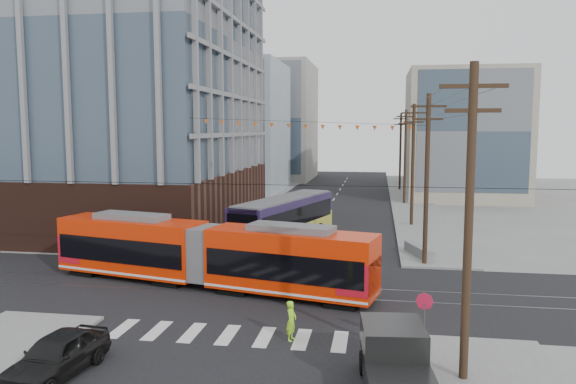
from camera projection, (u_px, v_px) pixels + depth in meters
name	position (u px, v px, depth m)	size (l,w,h in m)	color
ground	(261.00, 313.00, 26.85)	(160.00, 160.00, 0.00)	slate
office_building	(77.00, 68.00, 51.29)	(30.00, 25.00, 28.60)	#381E16
bg_bldg_nw_near	(219.00, 127.00, 79.54)	(18.00, 16.00, 18.00)	#8C99A5
bg_bldg_ne_near	(464.00, 135.00, 70.50)	(14.00, 14.00, 16.00)	gray
bg_bldg_nw_far	(267.00, 122.00, 98.57)	(16.00, 18.00, 20.00)	gray
bg_bldg_ne_far	(458.00, 140.00, 89.91)	(16.00, 16.00, 14.00)	#8C99A5
utility_pole_near	(469.00, 227.00, 19.00)	(0.30, 0.30, 11.00)	black
utility_pole_far	(400.00, 152.00, 79.82)	(0.30, 0.30, 11.00)	black
streetcar	(207.00, 254.00, 31.24)	(19.15, 2.69, 3.69)	red
city_bus	(285.00, 219.00, 43.42)	(2.77, 12.79, 3.62)	#24183C
pickup_truck	(399.00, 372.00, 18.04)	(2.12, 5.95, 2.02)	black
black_sedan	(57.00, 355.00, 19.97)	(1.84, 4.58, 1.56)	black
parked_car_silver	(215.00, 244.00, 39.64)	(1.47, 4.20, 1.38)	#949AA5
parked_car_white	(238.00, 233.00, 43.98)	(1.79, 4.39, 1.27)	beige
parked_car_grey	(250.00, 218.00, 51.04)	(2.43, 5.27, 1.46)	slate
pedestrian	(291.00, 321.00, 23.35)	(0.62, 0.40, 1.69)	#A1F524
stop_sign	(424.00, 325.00, 22.04)	(0.69, 0.69, 2.26)	#C0193B
jersey_barrier	(419.00, 252.00, 38.44)	(0.90, 4.00, 0.80)	#575761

